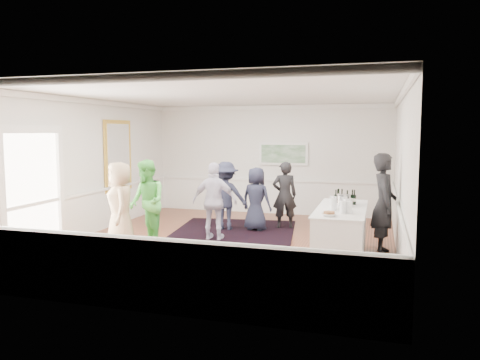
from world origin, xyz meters
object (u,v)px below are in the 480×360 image
(guest_tan, at_px, (120,205))
(guest_navy, at_px, (256,199))
(serving_table, at_px, (341,233))
(guest_lilac, at_px, (215,201))
(guest_dark_a, at_px, (226,196))
(guest_dark_b, at_px, (285,195))
(ice_bucket, at_px, (343,201))
(bartender, at_px, (384,204))
(nut_bowl, at_px, (329,214))
(guest_green, at_px, (147,202))

(guest_tan, height_order, guest_navy, guest_tan)
(serving_table, height_order, guest_lilac, guest_lilac)
(guest_navy, bearing_deg, serving_table, 151.95)
(guest_lilac, bearing_deg, guest_dark_a, -87.75)
(guest_dark_b, relative_size, ice_bucket, 6.49)
(bartender, bearing_deg, guest_dark_a, 65.67)
(ice_bucket, distance_m, nut_bowl, 1.14)
(guest_lilac, height_order, nut_bowl, guest_lilac)
(guest_green, distance_m, guest_dark_b, 3.55)
(nut_bowl, bearing_deg, guest_dark_b, 113.12)
(bartender, bearing_deg, guest_tan, 96.36)
(serving_table, distance_m, bartender, 1.12)
(guest_dark_a, xyz_separation_m, guest_navy, (0.74, 0.13, -0.06))
(guest_dark_b, xyz_separation_m, ice_bucket, (1.59, -2.26, 0.25))
(serving_table, distance_m, nut_bowl, 1.07)
(serving_table, distance_m, guest_tan, 4.52)
(guest_green, relative_size, ice_bucket, 7.06)
(guest_dark_a, bearing_deg, guest_dark_b, -162.81)
(guest_lilac, bearing_deg, serving_table, 161.76)
(bartender, xyz_separation_m, guest_dark_a, (-3.72, 1.27, -0.16))
(guest_green, bearing_deg, guest_dark_b, 87.66)
(bartender, distance_m, guest_dark_a, 3.94)
(serving_table, xyz_separation_m, guest_dark_a, (-2.94, 1.89, 0.35))
(guest_dark_a, bearing_deg, ice_bucket, 144.57)
(serving_table, bearing_deg, ice_bucket, 87.56)
(guest_green, bearing_deg, guest_dark_a, 101.94)
(guest_dark_a, relative_size, guest_dark_b, 1.00)
(guest_navy, bearing_deg, guest_dark_a, 24.79)
(bartender, xyz_separation_m, nut_bowl, (-0.92, -1.53, 0.01))
(guest_navy, bearing_deg, guest_tan, 62.29)
(bartender, distance_m, guest_green, 4.92)
(bartender, distance_m, guest_tan, 5.37)
(guest_green, relative_size, guest_lilac, 1.05)
(bartender, height_order, guest_tan, bartender)
(guest_tan, xyz_separation_m, nut_bowl, (4.34, -0.44, 0.12))
(serving_table, bearing_deg, guest_green, -179.38)
(guest_green, height_order, nut_bowl, guest_green)
(serving_table, xyz_separation_m, guest_lilac, (-2.85, 0.79, 0.38))
(guest_dark_b, height_order, guest_navy, guest_dark_b)
(bartender, relative_size, guest_lilac, 1.15)
(guest_green, xyz_separation_m, ice_bucket, (4.10, 0.25, 0.18))
(guest_lilac, bearing_deg, ice_bucket, 165.65)
(nut_bowl, bearing_deg, guest_dark_a, 134.95)
(guest_tan, distance_m, guest_dark_a, 2.82)
(serving_table, bearing_deg, guest_navy, 137.46)
(nut_bowl, bearing_deg, bartender, 59.12)
(guest_tan, xyz_separation_m, ice_bucket, (4.48, 0.69, 0.19))
(guest_lilac, distance_m, ice_bucket, 2.92)
(serving_table, height_order, ice_bucket, ice_bucket)
(guest_green, bearing_deg, nut_bowl, 30.19)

